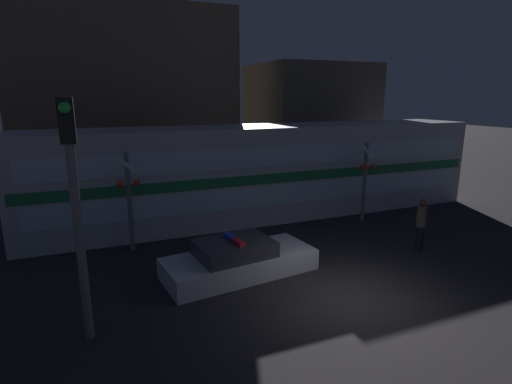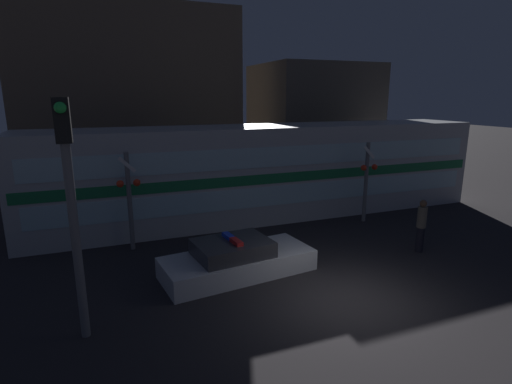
% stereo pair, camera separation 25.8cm
% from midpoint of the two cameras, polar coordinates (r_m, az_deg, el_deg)
% --- Properties ---
extents(ground_plane, '(120.00, 120.00, 0.00)m').
position_cam_midpoint_polar(ground_plane, '(11.19, 12.72, -14.86)').
color(ground_plane, '#262326').
extents(train, '(20.03, 3.10, 4.02)m').
position_cam_midpoint_polar(train, '(17.74, 1.16, 2.97)').
color(train, '#B7BABF').
rests_on(train, ground_plane).
extents(police_car, '(4.76, 2.40, 1.20)m').
position_cam_midpoint_polar(police_car, '(12.22, -3.11, -9.69)').
color(police_car, silver).
rests_on(police_car, ground_plane).
extents(pedestrian, '(0.31, 0.31, 1.85)m').
position_cam_midpoint_polar(pedestrian, '(14.89, 22.00, -4.32)').
color(pedestrian, black).
rests_on(pedestrian, ground_plane).
extents(crossing_signal_near, '(0.79, 0.36, 3.40)m').
position_cam_midpoint_polar(crossing_signal_near, '(17.46, 14.94, 1.97)').
color(crossing_signal_near, slate).
rests_on(crossing_signal_near, ground_plane).
extents(crossing_signal_far, '(0.79, 0.36, 3.44)m').
position_cam_midpoint_polar(crossing_signal_far, '(14.26, -18.15, -0.70)').
color(crossing_signal_far, slate).
rests_on(crossing_signal_far, ground_plane).
extents(traffic_light_corner, '(0.30, 0.46, 5.24)m').
position_cam_midpoint_polar(traffic_light_corner, '(9.05, -25.14, -1.26)').
color(traffic_light_corner, slate).
rests_on(traffic_light_corner, ground_plane).
extents(building_left, '(11.91, 6.71, 10.08)m').
position_cam_midpoint_polar(building_left, '(25.55, -18.29, 12.38)').
color(building_left, brown).
rests_on(building_left, ground_plane).
extents(building_center, '(6.90, 6.36, 7.22)m').
position_cam_midpoint_polar(building_center, '(26.96, 7.24, 9.92)').
color(building_center, '#47423D').
rests_on(building_center, ground_plane).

